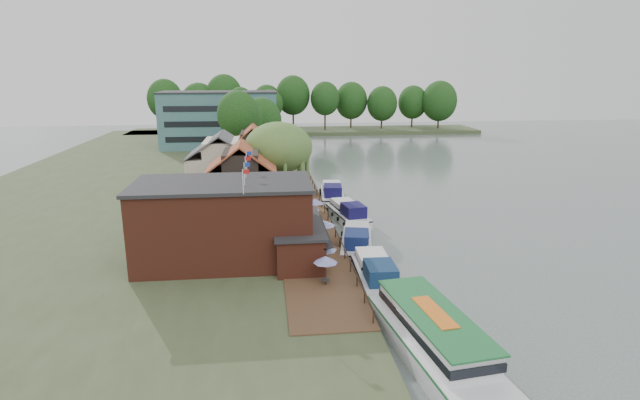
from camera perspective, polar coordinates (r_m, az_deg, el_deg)
name	(u,v)px	position (r m, az deg, el deg)	size (l,w,h in m)	color
ground	(396,260)	(48.79, 8.67, -6.74)	(260.00, 260.00, 0.00)	#4A5553
land_bank	(152,183)	(82.59, -18.66, 1.83)	(50.00, 140.00, 1.00)	#384728
quay_deck	(304,222)	(56.47, -1.79, -2.48)	(6.00, 50.00, 0.10)	#47301E
quay_rail	(328,216)	(57.08, 0.87, -1.81)	(0.20, 49.00, 1.00)	black
pub	(247,221)	(44.77, -8.36, -2.39)	(20.00, 11.00, 7.30)	maroon
hotel_block	(220,119)	(114.72, -11.39, 9.04)	(25.40, 12.40, 12.30)	#38666B
cottage_a	(242,179)	(59.19, -8.92, 2.35)	(8.60, 7.60, 8.50)	black
cottage_b	(223,164)	(69.18, -11.08, 4.01)	(9.60, 8.60, 8.50)	beige
cottage_c	(253,153)	(77.83, -7.63, 5.30)	(7.60, 7.60, 8.50)	black
willow	(279,163)	(63.88, -4.73, 4.25)	(8.60, 8.60, 10.43)	#476B2D
umbrella_0	(325,270)	(39.82, 0.63, -8.03)	(1.94, 1.94, 2.38)	#1B2297
umbrella_1	(323,257)	(42.46, 0.34, -6.56)	(2.36, 2.36, 2.38)	navy
umbrella_2	(320,246)	(45.01, -0.04, -5.31)	(1.97, 1.97, 2.38)	navy
umbrella_3	(323,232)	(48.96, 0.34, -3.65)	(2.45, 2.45, 2.38)	navy
umbrella_4	(306,224)	(51.28, -1.61, -2.80)	(2.37, 2.37, 2.38)	navy
umbrella_5	(311,216)	(54.21, -1.09, -1.84)	(1.94, 1.94, 2.38)	navy
umbrella_6	(315,209)	(57.02, -0.59, -1.01)	(2.11, 2.11, 2.38)	navy
cruiser_0	(375,270)	(42.78, 6.36, -7.93)	(3.40, 10.51, 2.57)	silver
cruiser_1	(357,238)	(50.39, 4.23, -4.38)	(3.36, 10.38, 2.54)	silver
cruiser_2	(348,211)	(60.23, 3.21, -1.21)	(3.31, 10.23, 2.49)	silver
cruiser_3	(332,191)	(69.63, 1.40, 1.02)	(3.42, 10.58, 2.59)	silver
tour_boat	(438,340)	(32.45, 13.38, -15.34)	(4.15, 14.77, 3.23)	silver
swan	(392,325)	(36.54, 8.23, -13.97)	(0.44, 0.44, 0.44)	white
bank_tree_0	(239,130)	(88.45, -9.28, 7.94)	(7.22, 7.22, 13.40)	#143811
bank_tree_1	(247,131)	(95.26, -8.31, 7.80)	(6.01, 6.01, 11.30)	#143811
bank_tree_2	(262,126)	(102.45, -6.70, 8.38)	(8.14, 8.14, 11.53)	#143811
bank_tree_3	(241,115)	(122.03, -9.02, 9.62)	(6.19, 6.19, 12.96)	#143811
bank_tree_4	(256,115)	(129.15, -7.32, 9.65)	(8.45, 8.45, 11.66)	#143811
bank_tree_5	(270,112)	(136.95, -5.68, 10.01)	(6.85, 6.85, 11.89)	#143811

